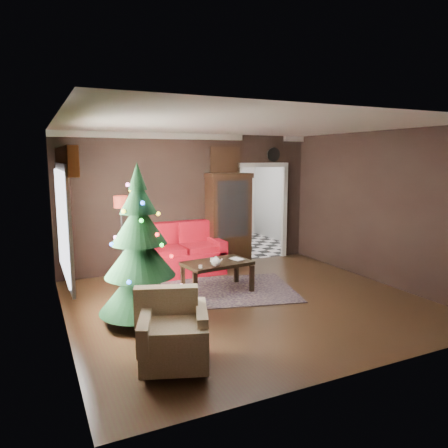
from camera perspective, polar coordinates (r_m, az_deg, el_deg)
name	(u,v)px	position (r m, az deg, el deg)	size (l,w,h in m)	color
floor	(248,302)	(6.87, 3.24, -10.59)	(5.50, 5.50, 0.00)	black
ceiling	(249,125)	(6.49, 3.47, 13.37)	(5.50, 5.50, 0.00)	white
wall_back	(192,201)	(8.80, -4.43, 3.09)	(5.50, 5.50, 0.00)	black
wall_front	(364,247)	(4.53, 18.59, -2.99)	(5.50, 5.50, 0.00)	black
wall_left	(61,229)	(5.77, -21.42, -0.64)	(5.50, 5.50, 0.00)	black
wall_right	(380,208)	(8.20, 20.50, 2.11)	(5.50, 5.50, 0.00)	black
doorway	(262,213)	(9.57, 5.16, 1.45)	(1.10, 0.10, 2.10)	white
left_window	(63,223)	(5.96, -21.19, 0.15)	(0.05, 1.60, 1.40)	white
valance	(65,161)	(5.91, -20.87, 8.09)	(0.12, 2.10, 0.35)	#A85924
kitchen_floor	(232,246)	(11.05, 1.16, -3.01)	(3.00, 3.00, 0.00)	white
kitchen_window	(210,179)	(12.14, -1.86, 6.16)	(0.70, 0.06, 0.70)	white
rug	(225,290)	(7.41, 0.18, -9.07)	(2.38, 1.73, 0.01)	#613C57
loveseat	(182,249)	(8.39, -5.83, -3.45)	(1.70, 0.90, 1.00)	maroon
curio_cabinet	(229,222)	(8.94, 0.62, 0.30)	(0.90, 0.45, 1.90)	black
floor_lamp	(122,241)	(7.75, -13.74, -2.22)	(0.27, 0.27, 1.62)	black
christmas_tree	(140,249)	(5.91, -11.46, -3.43)	(1.18, 1.18, 2.25)	black
armchair	(174,328)	(4.74, -6.83, -13.97)	(0.77, 0.77, 0.78)	tan
coffee_table	(217,276)	(7.32, -0.95, -7.12)	(1.14, 0.69, 0.52)	black
teapot	(216,261)	(6.93, -1.13, -5.14)	(0.17, 0.17, 0.16)	white
cup_a	(212,260)	(7.25, -1.61, -4.92)	(0.08, 0.08, 0.07)	silver
cup_b	(200,267)	(6.84, -3.24, -5.83)	(0.06, 0.06, 0.05)	white
book	(233,254)	(7.31, 1.24, -4.07)	(0.18, 0.02, 0.24)	gray
wall_clock	(273,155)	(9.57, 6.73, 9.41)	(0.32, 0.32, 0.06)	white
painting	(225,161)	(9.01, 0.12, 8.67)	(0.62, 0.05, 0.52)	#BD853E
kitchen_counter	(214,223)	(12.04, -1.36, 0.16)	(1.80, 0.60, 0.90)	silver
kitchen_table	(227,235)	(10.59, 0.43, -1.48)	(0.70, 0.70, 0.75)	#53351D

